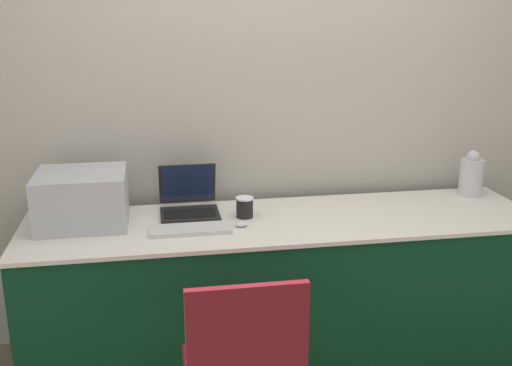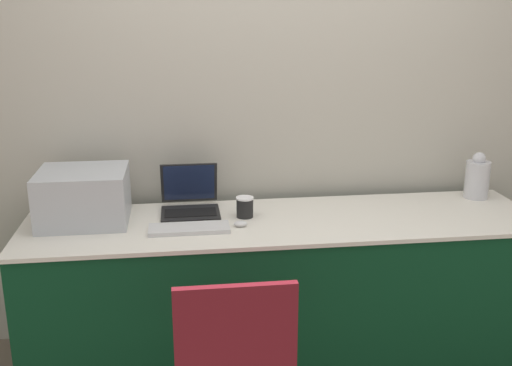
{
  "view_description": "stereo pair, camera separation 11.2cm",
  "coord_description": "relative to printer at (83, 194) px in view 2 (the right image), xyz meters",
  "views": [
    {
      "loc": [
        -0.61,
        -2.37,
        1.77
      ],
      "look_at": [
        -0.14,
        0.35,
        0.96
      ],
      "focal_mm": 42.0,
      "sensor_mm": 36.0,
      "label": 1
    },
    {
      "loc": [
        -0.5,
        -2.38,
        1.77
      ],
      "look_at": [
        -0.14,
        0.35,
        0.96
      ],
      "focal_mm": 42.0,
      "sensor_mm": 36.0,
      "label": 2
    }
  ],
  "objects": [
    {
      "name": "coffee_cup",
      "position": [
        0.77,
        -0.04,
        -0.09
      ],
      "size": [
        0.09,
        0.09,
        0.1
      ],
      "color": "black",
      "rests_on": "table"
    },
    {
      "name": "metal_pitcher",
      "position": [
        2.05,
        0.11,
        -0.03
      ],
      "size": [
        0.13,
        0.13,
        0.25
      ],
      "color": "silver",
      "rests_on": "table"
    },
    {
      "name": "external_keyboard",
      "position": [
        0.49,
        -0.19,
        -0.13
      ],
      "size": [
        0.37,
        0.14,
        0.02
      ],
      "color": "silver",
      "rests_on": "table"
    },
    {
      "name": "printer",
      "position": [
        0.0,
        0.0,
        0.0
      ],
      "size": [
        0.41,
        0.37,
        0.25
      ],
      "color": "#B2B7BC",
      "rests_on": "table"
    },
    {
      "name": "mouse",
      "position": [
        0.73,
        -0.17,
        -0.12
      ],
      "size": [
        0.06,
        0.04,
        0.03
      ],
      "color": "silver",
      "rests_on": "table"
    },
    {
      "name": "chair",
      "position": [
        0.63,
        -0.9,
        -0.4
      ],
      "size": [
        0.42,
        0.43,
        0.9
      ],
      "color": "maroon",
      "rests_on": "ground_plane"
    },
    {
      "name": "table",
      "position": [
        0.96,
        -0.09,
        -0.53
      ],
      "size": [
        2.52,
        0.66,
        0.78
      ],
      "color": "#0C381E",
      "rests_on": "ground_plane"
    },
    {
      "name": "wall_back",
      "position": [
        0.96,
        0.33,
        0.38
      ],
      "size": [
        8.0,
        0.05,
        2.6
      ],
      "color": "#B7B2A3",
      "rests_on": "ground_plane"
    },
    {
      "name": "laptop_left",
      "position": [
        0.5,
        0.07,
        -0.08
      ],
      "size": [
        0.29,
        0.31,
        0.23
      ],
      "color": "black",
      "rests_on": "table"
    }
  ]
}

